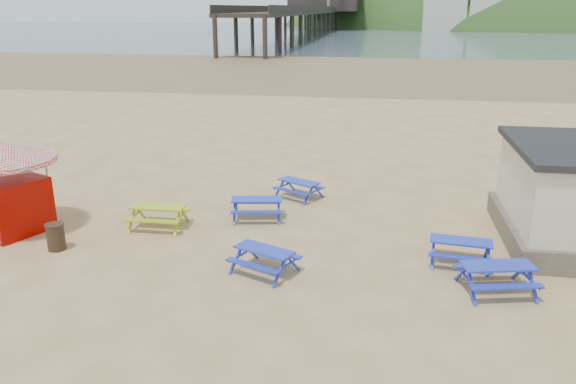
% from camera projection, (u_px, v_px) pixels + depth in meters
% --- Properties ---
extents(ground, '(400.00, 400.00, 0.00)m').
position_uv_depth(ground, '(289.00, 236.00, 18.31)').
color(ground, tan).
rests_on(ground, ground).
extents(wet_sand, '(400.00, 400.00, 0.00)m').
position_uv_depth(wet_sand, '(361.00, 68.00, 69.83)').
color(wet_sand, olive).
rests_on(wet_sand, ground).
extents(sea, '(400.00, 400.00, 0.00)m').
position_uv_depth(sea, '(377.00, 31.00, 177.57)').
color(sea, '#495B68').
rests_on(sea, ground).
extents(picnic_table_blue_a, '(1.98, 1.70, 0.74)m').
position_uv_depth(picnic_table_blue_a, '(257.00, 209.00, 19.69)').
color(picnic_table_blue_a, '#271BB7').
rests_on(picnic_table_blue_a, ground).
extents(picnic_table_blue_b, '(2.06, 1.93, 0.68)m').
position_uv_depth(picnic_table_blue_b, '(299.00, 189.00, 21.88)').
color(picnic_table_blue_b, '#271BB7').
rests_on(picnic_table_blue_b, ground).
extents(picnic_table_blue_d, '(2.10, 1.93, 0.71)m').
position_uv_depth(picnic_table_blue_d, '(264.00, 261.00, 15.67)').
color(picnic_table_blue_d, '#271BB7').
rests_on(picnic_table_blue_d, ground).
extents(picnic_table_blue_e, '(1.88, 1.59, 0.73)m').
position_uv_depth(picnic_table_blue_e, '(460.00, 252.00, 16.21)').
color(picnic_table_blue_e, '#271BB7').
rests_on(picnic_table_blue_e, ground).
extents(picnic_table_blue_f, '(2.13, 1.86, 0.77)m').
position_uv_depth(picnic_table_blue_f, '(496.00, 278.00, 14.59)').
color(picnic_table_blue_f, '#271BB7').
rests_on(picnic_table_blue_f, ground).
extents(picnic_table_yellow, '(1.86, 1.51, 0.76)m').
position_uv_depth(picnic_table_yellow, '(158.00, 216.00, 18.91)').
color(picnic_table_yellow, '#90BA23').
rests_on(picnic_table_yellow, ground).
extents(ice_cream_kiosk, '(4.49, 4.49, 3.05)m').
position_uv_depth(ice_cream_kiosk, '(5.00, 176.00, 18.12)').
color(ice_cream_kiosk, '#A20600').
rests_on(ice_cream_kiosk, ground).
extents(litter_bin, '(0.57, 0.57, 0.84)m').
position_uv_depth(litter_bin, '(56.00, 237.00, 17.13)').
color(litter_bin, '#372218').
rests_on(litter_bin, ground).
extents(pier, '(24.00, 220.00, 39.29)m').
position_uv_depth(pier, '(323.00, 13.00, 186.41)').
color(pier, black).
rests_on(pier, ground).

